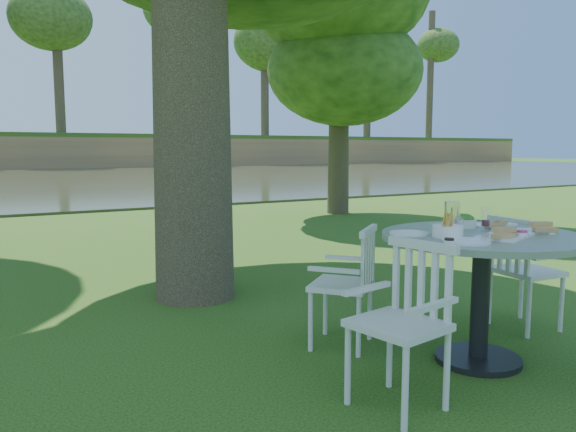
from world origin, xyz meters
The scene contains 7 objects.
ground centered at (0.00, 0.00, 0.00)m, with size 140.00×140.00×0.00m, color #1B3E0D.
table centered at (0.54, -1.38, 0.68)m, with size 1.30×1.30×0.86m.
chair_ne centered at (1.34, -1.05, 0.52)m, with size 0.46×0.48×0.88m.
chair_nw centered at (0.00, -0.72, 0.51)m, with size 0.60×0.59×0.86m.
chair_sw centered at (-0.28, -1.59, 0.53)m, with size 0.50×0.52×0.90m.
tableware centered at (0.49, -1.32, 0.90)m, with size 1.09×0.72×0.20m.
river centered at (0.00, 23.00, 0.00)m, with size 100.00×28.00×0.12m, color #2F331E.
Camera 1 is at (-2.37, -3.84, 1.41)m, focal length 35.00 mm.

